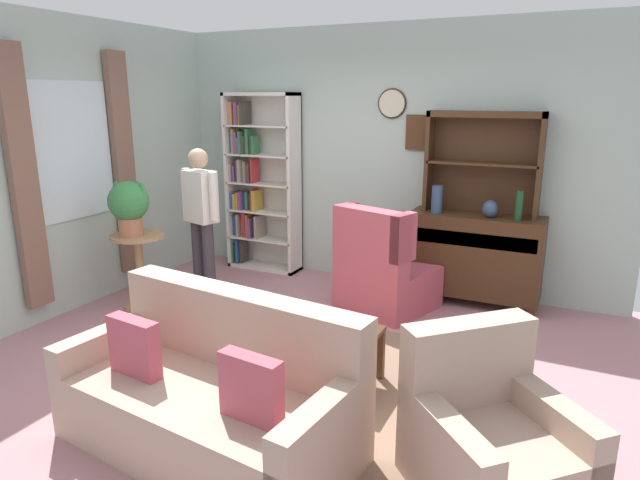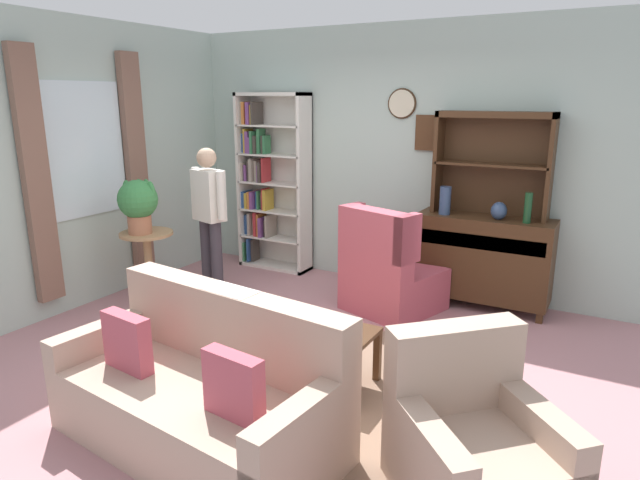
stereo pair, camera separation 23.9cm
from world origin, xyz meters
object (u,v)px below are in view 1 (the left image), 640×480
sideboard_hutch (484,149)px  book_stack (338,324)px  bottle_wine (519,206)px  armchair_floral (490,444)px  plant_stand (140,263)px  person_reading (201,213)px  bookshelf (257,183)px  couch_floral (212,398)px  vase_round (490,209)px  potted_plant_large (129,204)px  wingback_chair (383,273)px  sideboard (474,255)px  vase_tall (437,199)px  potted_plant_small (151,303)px  coffee_table (323,337)px

sideboard_hutch → book_stack: bearing=-104.4°
bottle_wine → armchair_floral: bottle_wine is taller
plant_stand → person_reading: 0.78m
person_reading → bookshelf: bearing=92.7°
book_stack → couch_floral: bearing=-110.8°
vase_round → plant_stand: vase_round is taller
sideboard_hutch → potted_plant_large: sideboard_hutch is taller
vase_round → wingback_chair: vase_round is taller
sideboard → potted_plant_large: bearing=-151.3°
wingback_chair → vase_tall: bearing=54.4°
couch_floral → book_stack: 1.08m
sideboard_hutch → potted_plant_small: 3.54m
armchair_floral → wingback_chair: size_ratio=1.03×
vase_tall → plant_stand: bearing=-149.8°
bookshelf → person_reading: 1.17m
vase_round → sideboard: bearing=152.8°
vase_round → wingback_chair: bearing=-149.2°
bottle_wine → armchair_floral: size_ratio=0.26×
couch_floral → potted_plant_small: bearing=142.3°
couch_floral → wingback_chair: bearing=85.7°
couch_floral → book_stack: couch_floral is taller
wingback_chair → potted_plant_large: potted_plant_large is taller
vase_tall → potted_plant_small: vase_tall is taller
potted_plant_large → potted_plant_small: potted_plant_large is taller
bookshelf → armchair_floral: 4.39m
potted_plant_large → person_reading: person_reading is taller
plant_stand → potted_plant_small: (0.31, -0.21, -0.30)m
sideboard → plant_stand: sideboard is taller
plant_stand → vase_round: bearing=26.0°
bookshelf → armchair_floral: (3.23, -2.88, -0.76)m
bookshelf → couch_floral: (1.66, -3.18, -0.74)m
sideboard → sideboard_hutch: size_ratio=1.18×
book_stack → coffee_table: bearing=-172.1°
vase_tall → bottle_wine: 0.78m
coffee_table → couch_floral: bearing=-105.3°
potted_plant_small → book_stack: book_stack is taller
potted_plant_small → coffee_table: coffee_table is taller
bottle_wine → vase_round: bearing=175.1°
bookshelf → armchair_floral: size_ratio=1.94×
vase_round → couch_floral: (-1.08, -3.03, -0.69)m
sideboard_hutch → potted_plant_small: sideboard_hutch is taller
vase_tall → armchair_floral: size_ratio=0.26×
bottle_wine → person_reading: size_ratio=0.18×
armchair_floral → bookshelf: bearing=138.2°
armchair_floral → book_stack: armchair_floral is taller
bottle_wine → couch_floral: size_ratio=0.15×
coffee_table → armchair_floral: bearing=-27.8°
sideboard_hutch → potted_plant_large: (-2.97, -1.73, -0.50)m
bookshelf → bottle_wine: (3.00, -0.17, 0.01)m
armchair_floral → book_stack: bearing=149.5°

